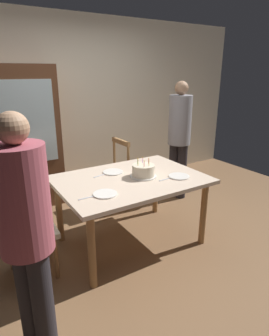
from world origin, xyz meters
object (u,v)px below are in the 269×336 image
object	(u,v)px
plate_far_side	(113,172)
chair_spindle_back	(111,177)
birthday_cake	(143,171)
dining_table	(130,186)
plate_near_celebrant	(105,194)
person_guest	(179,134)
chair_upholstered	(18,226)
china_cabinet	(16,140)
plate_near_guest	(179,176)
person_celebrant	(26,229)

from	to	relation	value
plate_far_side	chair_spindle_back	world-z (taller)	chair_spindle_back
plate_far_side	chair_spindle_back	size ratio (longest dim) A/B	0.23
birthday_cake	chair_spindle_back	world-z (taller)	birthday_cake
dining_table	plate_near_celebrant	bearing A→B (deg)	-149.57
plate_near_celebrant	person_guest	bearing A→B (deg)	29.46
person_guest	chair_upholstered	bearing A→B (deg)	-164.34
plate_near_celebrant	china_cabinet	distance (m)	1.85
dining_table	china_cabinet	bearing A→B (deg)	117.63
plate_near_celebrant	plate_far_side	world-z (taller)	same
plate_near_guest	china_cabinet	size ratio (longest dim) A/B	0.12
plate_near_guest	person_guest	bearing A→B (deg)	50.06
china_cabinet	dining_table	bearing A→B (deg)	-62.37
chair_spindle_back	plate_near_celebrant	bearing A→B (deg)	-119.29
birthday_cake	person_guest	distance (m)	1.32
chair_upholstered	person_guest	size ratio (longest dim) A/B	0.56
birthday_cake	person_celebrant	xyz separation A→B (m)	(-1.34, -0.75, 0.10)
birthday_cake	person_guest	size ratio (longest dim) A/B	0.17
plate_near_celebrant	plate_far_side	xyz separation A→B (m)	(0.34, 0.49, 0.00)
birthday_cake	chair_upholstered	bearing A→B (deg)	177.36
plate_near_guest	china_cabinet	world-z (taller)	china_cabinet
china_cabinet	plate_near_guest	bearing A→B (deg)	-54.88
plate_near_celebrant	person_guest	distance (m)	1.89
plate_near_guest	chair_spindle_back	bearing A→B (deg)	102.53
plate_near_celebrant	plate_near_guest	world-z (taller)	same
plate_far_side	plate_near_guest	size ratio (longest dim) A/B	1.00
plate_near_guest	chair_spindle_back	world-z (taller)	chair_spindle_back
plate_near_celebrant	plate_far_side	distance (m)	0.59
chair_upholstered	chair_spindle_back	bearing A→B (deg)	32.00
plate_far_side	person_celebrant	size ratio (longest dim) A/B	0.14
birthday_cake	person_celebrant	bearing A→B (deg)	-150.79
birthday_cake	plate_near_celebrant	size ratio (longest dim) A/B	1.27
dining_table	person_guest	size ratio (longest dim) A/B	0.89
dining_table	plate_near_guest	bearing A→B (deg)	-28.30
dining_table	china_cabinet	size ratio (longest dim) A/B	0.79
person_celebrant	person_guest	world-z (taller)	person_guest
china_cabinet	plate_near_celebrant	bearing A→B (deg)	-77.42
chair_spindle_back	person_guest	xyz separation A→B (m)	(1.02, -0.18, 0.51)
plate_far_side	chair_upholstered	xyz separation A→B (m)	(-1.07, -0.22, -0.23)
plate_far_side	plate_near_celebrant	bearing A→B (deg)	-124.86
chair_upholstered	china_cabinet	xyz separation A→B (m)	(0.33, 1.54, 0.42)
plate_near_celebrant	plate_near_guest	size ratio (longest dim) A/B	1.00
plate_far_side	plate_near_guest	world-z (taller)	same
plate_near_guest	person_celebrant	world-z (taller)	person_celebrant
birthday_cake	person_guest	bearing A→B (deg)	33.50
plate_near_celebrant	chair_upholstered	size ratio (longest dim) A/B	0.23
plate_near_guest	birthday_cake	bearing A→B (deg)	147.23
birthday_cake	person_guest	world-z (taller)	person_guest
chair_spindle_back	chair_upholstered	bearing A→B (deg)	-148.00
person_celebrant	person_guest	distance (m)	2.84
plate_near_guest	chair_upholstered	xyz separation A→B (m)	(-1.59, 0.26, -0.23)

